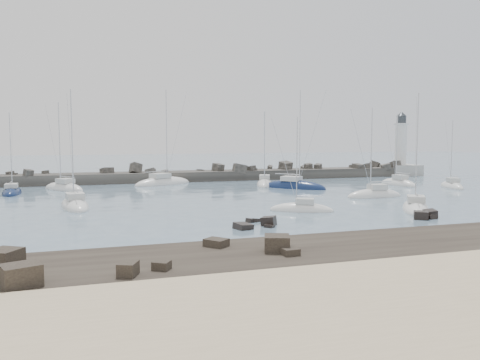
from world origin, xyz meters
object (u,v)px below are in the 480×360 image
Objects in this scene: lighthouse at (400,161)px; sailboat_6 at (264,185)px; sailboat_3 at (75,206)px; sailboat_14 at (12,193)px; sailboat_5 at (302,210)px; sailboat_12 at (452,187)px; sailboat_8 at (294,187)px; sailboat_7 at (415,209)px; sailboat_1 at (64,189)px; sailboat_4 at (163,184)px; sailboat_9 at (375,196)px; sailboat_10 at (398,184)px.

sailboat_6 is (-36.89, -12.99, -2.94)m from lighthouse.
sailboat_3 is at bearing -149.72° from sailboat_6.
sailboat_14 is (-76.11, -13.30, -2.96)m from lighthouse.
sailboat_14 reaches higher than sailboat_5.
sailboat_3 is at bearing -175.27° from sailboat_12.
sailboat_8 is 42.60m from sailboat_14.
sailboat_6 is at bearing 155.35° from sailboat_12.
sailboat_7 is at bearing -83.24° from sailboat_8.
sailboat_5 is 0.93× the size of sailboat_12.
sailboat_1 reaches higher than sailboat_7.
sailboat_5 is 0.80× the size of sailboat_7.
lighthouse is 38.66m from sailboat_8.
sailboat_4 is 44.38m from sailboat_7.
sailboat_4 is (13.76, 24.53, 0.01)m from sailboat_3.
sailboat_9 is (24.97, -26.62, 0.00)m from sailboat_4.
sailboat_4 is 36.50m from sailboat_9.
sailboat_9 is 20.36m from sailboat_12.
sailboat_8 is at bearing 111.57° from sailboat_9.
sailboat_3 is (2.26, -20.58, -0.00)m from sailboat_1.
sailboat_12 is (5.65, -6.27, -0.01)m from sailboat_10.
lighthouse is 77.32m from sailboat_14.
lighthouse is 70.00m from sailboat_1.
sailboat_3 is at bearing 156.12° from sailboat_5.
sailboat_5 is 0.88× the size of sailboat_14.
sailboat_4 is 1.34× the size of sailboat_10.
sailboat_3 is at bearing -168.05° from sailboat_10.
sailboat_10 is at bearing -16.34° from sailboat_6.
sailboat_7 is 1.07× the size of sailboat_9.
sailboat_12 is at bearing -109.41° from lighthouse.
sailboat_12 is (24.75, -7.27, -0.00)m from sailboat_8.
sailboat_1 is 62.19m from sailboat_12.
sailboat_9 reaches higher than sailboat_14.
sailboat_9 is 51.63m from sailboat_14.
lighthouse is 1.15× the size of sailboat_14.
sailboat_10 is (13.51, 13.14, 0.00)m from sailboat_9.
sailboat_4 reaches higher than sailboat_5.
sailboat_1 is 1.32× the size of sailboat_5.
lighthouse is at bearing 43.61° from sailboat_5.
sailboat_1 is at bearing 25.78° from sailboat_14.
sailboat_1 is 20.70m from sailboat_3.
lighthouse reaches higher than sailboat_7.
sailboat_5 is at bearing -50.03° from sailboat_1.
lighthouse reaches higher than sailboat_10.
sailboat_14 is (-6.88, -3.33, -0.02)m from sailboat_1.
sailboat_3 is 38.73m from sailboat_7.
sailboat_4 reaches higher than sailboat_6.
sailboat_9 is at bearing -160.26° from sailboat_12.
sailboat_14 is (-22.90, -7.28, -0.02)m from sailboat_4.
lighthouse is at bearing 19.40° from sailboat_6.
sailboat_5 is 28.80m from sailboat_6.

